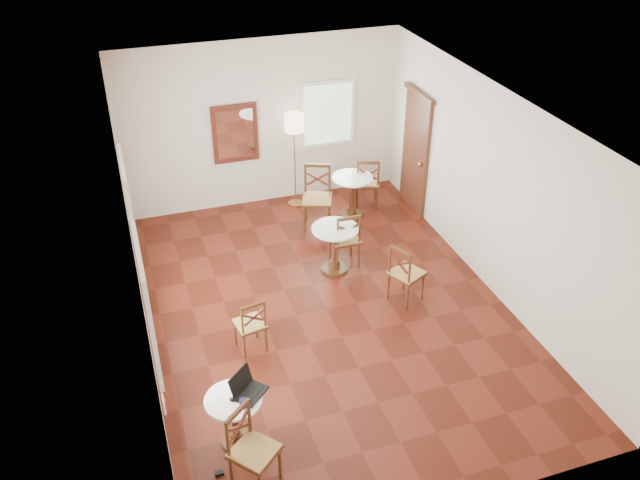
# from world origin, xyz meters

# --- Properties ---
(ground) EXTENTS (7.00, 7.00, 0.00)m
(ground) POSITION_xyz_m (0.00, 0.00, 0.00)
(ground) COLOR #50180D
(ground) RESTS_ON ground
(room_shell) EXTENTS (5.02, 7.02, 3.01)m
(room_shell) POSITION_xyz_m (-0.06, 0.27, 1.89)
(room_shell) COLOR silver
(room_shell) RESTS_ON ground
(cafe_table_near) EXTENTS (0.63, 0.63, 0.67)m
(cafe_table_near) POSITION_xyz_m (-1.75, -1.98, 0.41)
(cafe_table_near) COLOR #4F2C13
(cafe_table_near) RESTS_ON ground
(cafe_table_mid) EXTENTS (0.72, 0.72, 0.76)m
(cafe_table_mid) POSITION_xyz_m (0.45, 0.92, 0.47)
(cafe_table_mid) COLOR #4F2C13
(cafe_table_mid) RESTS_ON ground
(cafe_table_back) EXTENTS (0.72, 0.72, 0.76)m
(cafe_table_back) POSITION_xyz_m (1.30, 2.44, 0.47)
(cafe_table_back) COLOR #4F2C13
(cafe_table_back) RESTS_ON ground
(chair_near_a) EXTENTS (0.44, 0.44, 0.82)m
(chair_near_a) POSITION_xyz_m (-1.22, -0.48, 0.41)
(chair_near_a) COLOR #4F2C13
(chair_near_a) RESTS_ON ground
(chair_near_b) EXTENTS (0.63, 0.63, 0.96)m
(chair_near_b) POSITION_xyz_m (-1.69, -2.55, 0.48)
(chair_near_b) COLOR #4F2C13
(chair_near_b) RESTS_ON ground
(chair_mid_a) EXTENTS (0.44, 0.44, 0.95)m
(chair_mid_a) POSITION_xyz_m (0.65, 1.01, 0.47)
(chair_mid_a) COLOR #4F2C13
(chair_mid_a) RESTS_ON ground
(chair_mid_b) EXTENTS (0.58, 0.58, 0.94)m
(chair_mid_b) POSITION_xyz_m (1.15, -0.14, 0.47)
(chair_mid_b) COLOR #4F2C13
(chair_mid_b) RESTS_ON ground
(chair_back_a) EXTENTS (0.56, 0.56, 0.96)m
(chair_back_a) POSITION_xyz_m (1.69, 2.69, 0.48)
(chair_back_a) COLOR #4F2C13
(chair_back_a) RESTS_ON ground
(chair_back_b) EXTENTS (0.65, 0.65, 1.09)m
(chair_back_b) POSITION_xyz_m (0.61, 2.30, 0.54)
(chair_back_b) COLOR #4F2C13
(chair_back_b) RESTS_ON ground
(floor_lamp) EXTENTS (0.34, 0.34, 1.74)m
(floor_lamp) POSITION_xyz_m (0.48, 3.15, 1.48)
(floor_lamp) COLOR #BF8C3F
(floor_lamp) RESTS_ON ground
(laptop) EXTENTS (0.46, 0.46, 0.25)m
(laptop) POSITION_xyz_m (-1.58, -1.92, 0.73)
(laptop) COLOR black
(laptop) RESTS_ON cafe_table_near
(mouse) EXTENTS (0.11, 0.09, 0.04)m
(mouse) POSITION_xyz_m (-1.75, -2.00, 0.69)
(mouse) COLOR black
(mouse) RESTS_ON cafe_table_near
(navy_mug) EXTENTS (0.13, 0.08, 0.10)m
(navy_mug) POSITION_xyz_m (-1.66, -2.12, 0.72)
(navy_mug) COLOR black
(navy_mug) RESTS_ON cafe_table_near
(water_glass) EXTENTS (0.07, 0.07, 0.11)m
(water_glass) POSITION_xyz_m (-1.65, -1.88, 0.73)
(water_glass) COLOR white
(water_glass) RESTS_ON cafe_table_near
(power_adapter) EXTENTS (0.10, 0.06, 0.04)m
(power_adapter) POSITION_xyz_m (-2.03, -2.36, 0.02)
(power_adapter) COLOR black
(power_adapter) RESTS_ON ground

